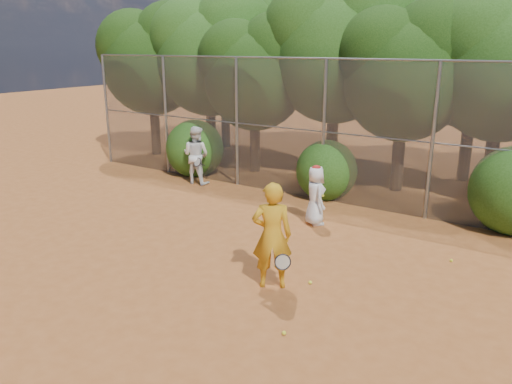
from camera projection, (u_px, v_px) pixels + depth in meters
The scene contains 20 objects.
ground at pixel (228, 289), 9.29m from camera, with size 80.00×80.00×0.00m, color #9B5223.
fence_back at pixel (353, 133), 13.58m from camera, with size 20.05×0.09×4.03m.
tree_0 at pixel (153, 56), 19.56m from camera, with size 4.38×3.81×6.00m.
tree_1 at pixel (211, 50), 18.59m from camera, with size 4.64×4.03×6.35m.
tree_2 at pixel (257, 68), 16.88m from camera, with size 3.99×3.47×5.47m.
tree_3 at pixel (339, 43), 16.15m from camera, with size 4.89×4.26×6.70m.
tree_4 at pixel (408, 66), 14.54m from camera, with size 4.19×3.64×5.73m.
tree_5 at pixel (508, 56), 13.79m from camera, with size 4.51×3.92×6.17m.
tree_9 at pixel (226, 45), 20.91m from camera, with size 4.83×4.20×6.62m.
tree_10 at pixel (339, 37), 18.37m from camera, with size 5.15×4.48×7.06m.
tree_11 at pixel (480, 51), 15.56m from camera, with size 4.64×4.03×6.35m.
bush_0 at pixel (195, 146), 17.20m from camera, with size 2.00×2.00×2.00m, color #204812.
bush_1 at pixel (327, 168), 14.61m from camera, with size 1.80×1.80×1.80m, color #204812.
player_yellow at pixel (272, 236), 9.12m from camera, with size 0.94×0.80×2.03m.
player_teen at pixel (315, 195), 12.44m from camera, with size 0.87×0.84×1.53m.
player_white at pixel (196, 155), 16.08m from camera, with size 0.98×0.81×1.87m.
ball_0 at pixel (310, 282), 9.47m from camera, with size 0.07×0.07×0.07m, color yellow.
ball_1 at pixel (451, 260), 10.42m from camera, with size 0.07×0.07×0.07m, color yellow.
ball_2 at pixel (284, 333), 7.81m from camera, with size 0.07×0.07×0.07m, color yellow.
ball_4 at pixel (276, 266), 10.16m from camera, with size 0.07×0.07×0.07m, color yellow.
Camera 1 is at (5.02, -6.74, 4.38)m, focal length 35.00 mm.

